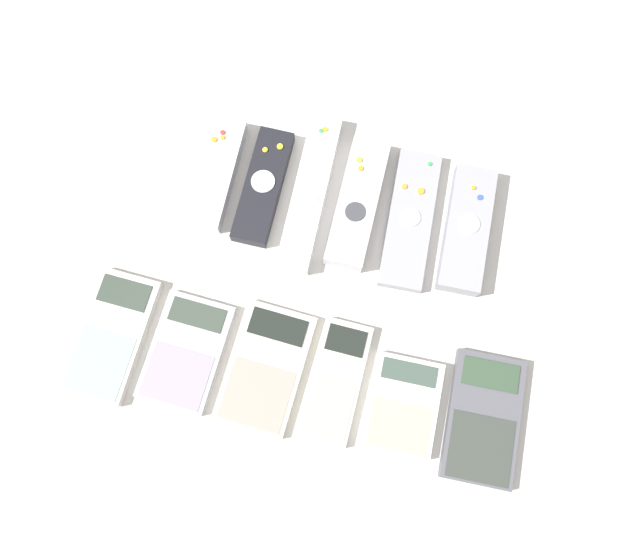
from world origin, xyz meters
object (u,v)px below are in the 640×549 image
object	(u,v)px
calculator_1	(186,351)
calculator_5	(483,418)
remote_2	(310,192)
remote_5	(467,229)
remote_3	(358,204)
remote_4	(410,220)
calculator_0	(111,335)
remote_1	(263,186)
calculator_4	(403,405)
remote_0	(214,173)
calculator_2	(266,368)
calculator_3	(336,381)

from	to	relation	value
calculator_1	calculator_5	world-z (taller)	calculator_5
remote_2	remote_5	size ratio (longest dim) A/B	1.30
remote_3	remote_4	world-z (taller)	remote_3
remote_3	calculator_0	xyz separation A→B (m)	(-0.26, -0.24, -0.01)
remote_1	calculator_4	distance (m)	0.33
remote_0	calculator_1	xyz separation A→B (m)	(0.03, -0.24, -0.00)
calculator_1	calculator_5	size ratio (longest dim) A/B	0.90
calculator_4	remote_5	bearing A→B (deg)	80.24
remote_5	calculator_2	world-z (taller)	remote_5
remote_2	calculator_1	xyz separation A→B (m)	(-0.10, -0.24, -0.01)
remote_2	calculator_0	xyz separation A→B (m)	(-0.20, -0.24, -0.00)
calculator_1	calculator_4	size ratio (longest dim) A/B	1.21
remote_3	calculator_5	xyz separation A→B (m)	(0.21, -0.23, -0.01)
remote_3	remote_5	world-z (taller)	same
calculator_4	remote_0	bearing A→B (deg)	140.80
remote_3	calculator_5	bearing A→B (deg)	-47.75
calculator_4	calculator_1	bearing A→B (deg)	178.40
remote_2	calculator_1	distance (m)	0.26
calculator_2	calculator_1	bearing A→B (deg)	-175.14
calculator_1	calculator_2	bearing A→B (deg)	4.53
remote_3	calculator_2	bearing A→B (deg)	-104.92
remote_0	remote_3	world-z (taller)	remote_3
remote_2	calculator_0	bearing A→B (deg)	-130.29
calculator_3	calculator_5	size ratio (longest dim) A/B	0.96
remote_0	remote_2	xyz separation A→B (m)	(0.13, 0.00, 0.00)
remote_0	calculator_5	world-z (taller)	remote_0
calculator_1	calculator_2	distance (m)	0.10
calculator_0	remote_1	bearing A→B (deg)	62.16
remote_0	calculator_0	xyz separation A→B (m)	(-0.07, -0.24, -0.00)
remote_0	calculator_1	bearing A→B (deg)	-83.71
remote_3	remote_4	xyz separation A→B (m)	(0.07, -0.00, -0.01)
calculator_3	remote_3	bearing A→B (deg)	97.12
remote_2	remote_4	distance (m)	0.14
remote_0	remote_1	xyz separation A→B (m)	(0.07, -0.00, -0.00)
calculator_2	remote_5	bearing A→B (deg)	50.69
remote_5	calculator_2	distance (m)	0.31
calculator_2	calculator_4	world-z (taller)	calculator_4
remote_0	calculator_3	size ratio (longest dim) A/B	1.03
remote_3	calculator_1	size ratio (longest dim) A/B	1.23
remote_5	calculator_5	bearing A→B (deg)	-76.40
remote_1	calculator_0	distance (m)	0.27
remote_1	remote_5	bearing A→B (deg)	0.30
calculator_3	calculator_4	xyz separation A→B (m)	(0.09, -0.01, 0.00)
calculator_3	calculator_0	bearing A→B (deg)	-177.03
remote_2	calculator_4	world-z (taller)	remote_2
remote_1	calculator_5	world-z (taller)	remote_1
remote_5	calculator_3	world-z (taller)	remote_5
remote_1	calculator_0	bearing A→B (deg)	-120.03
remote_0	remote_1	bearing A→B (deg)	-3.86
remote_2	remote_3	xyz separation A→B (m)	(0.06, -0.00, 0.00)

